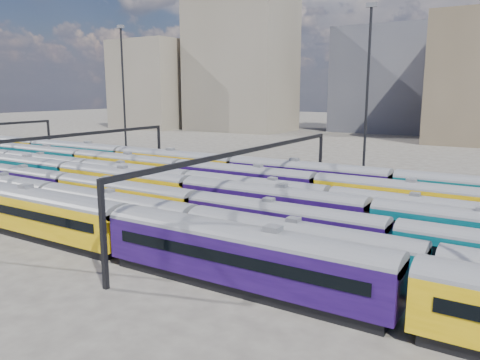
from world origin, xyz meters
The scene contains 12 objects.
ground centered at (0.00, 0.00, 0.00)m, with size 500.00×500.00×0.00m, color #3D3834.
rake_0 centered at (-4.72, -15.00, 2.95)m, with size 113.80×3.33×5.63m.
rake_1 centered at (10.37, -10.00, 2.54)m, with size 117.77×2.87×4.83m.
rake_2 centered at (-13.00, -5.00, 2.52)m, with size 117.22×2.86×4.81m.
rake_3 centered at (2.00, 0.00, 2.71)m, with size 125.85×3.07×5.17m.
rake_4 centered at (-11.41, 5.00, 2.45)m, with size 94.72×2.78×4.66m.
rake_5 centered at (-17.93, 10.00, 2.70)m, with size 146.22×3.05×5.14m.
rake_6 centered at (-12.72, 15.00, 2.93)m, with size 158.53×3.31×5.59m.
gantry_1 centered at (-20.00, 0.00, 6.79)m, with size 0.35×40.35×8.03m.
gantry_2 centered at (10.00, 0.00, 6.79)m, with size 0.35×40.35×8.03m.
mast_1 centered at (-30.00, 22.00, 13.97)m, with size 1.40×0.50×25.60m.
mast_3 centered at (15.00, 24.00, 13.97)m, with size 1.40×0.50×25.60m.
Camera 1 is at (34.63, -41.71, 13.94)m, focal length 35.00 mm.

